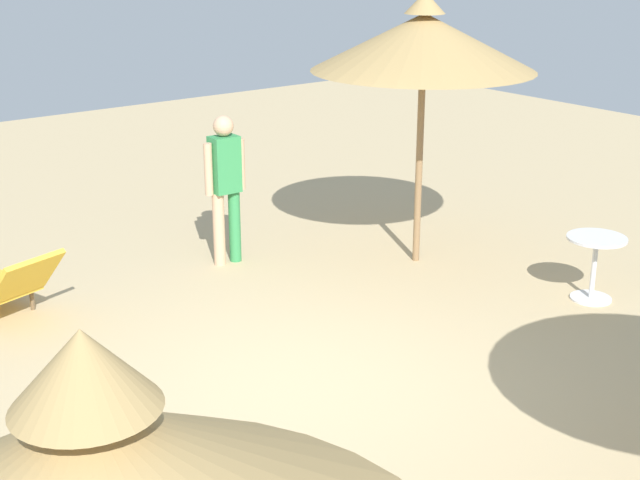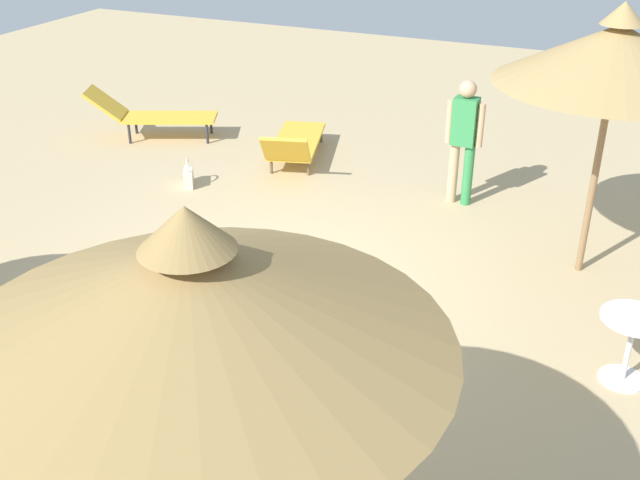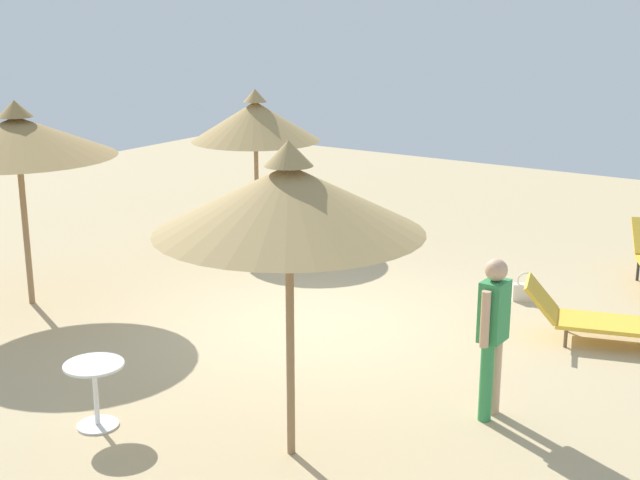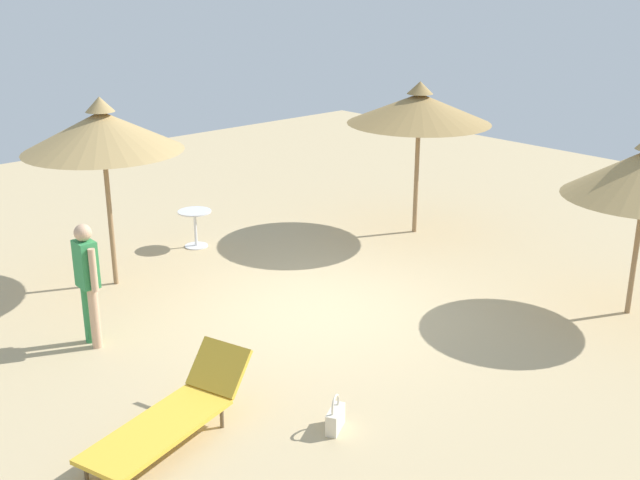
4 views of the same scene
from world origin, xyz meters
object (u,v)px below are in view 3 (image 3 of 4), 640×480
at_px(lounge_chair_center, 606,319).
at_px(handbag, 525,291).
at_px(parasol_umbrella_back, 255,121).
at_px(parasol_umbrella_near_left, 17,137).
at_px(parasol_umbrella_far_right, 289,199).
at_px(person_standing_edge, 493,328).
at_px(side_table_round, 95,384).

distance_m(lounge_chair_center, handbag, 1.70).
height_order(parasol_umbrella_back, handbag, parasol_umbrella_back).
distance_m(parasol_umbrella_near_left, parasol_umbrella_back, 4.51).
bearing_deg(handbag, parasol_umbrella_near_left, -55.75).
relative_size(parasol_umbrella_far_right, person_standing_edge, 1.76).
relative_size(lounge_chair_center, side_table_round, 3.28).
bearing_deg(parasol_umbrella_back, handbag, 83.04).
bearing_deg(person_standing_edge, parasol_umbrella_near_left, -87.68).
xyz_separation_m(handbag, side_table_round, (5.88, -2.15, 0.31)).
height_order(parasol_umbrella_near_left, handbag, parasol_umbrella_near_left).
relative_size(parasol_umbrella_near_left, handbag, 6.77).
height_order(person_standing_edge, side_table_round, person_standing_edge).
distance_m(parasol_umbrella_back, person_standing_edge, 7.50).
distance_m(parasol_umbrella_far_right, side_table_round, 2.79).
bearing_deg(parasol_umbrella_near_left, person_standing_edge, 92.32).
xyz_separation_m(lounge_chair_center, side_table_round, (4.91, -3.53, 0.14)).
xyz_separation_m(parasol_umbrella_far_right, side_table_round, (0.61, -1.90, -1.96)).
relative_size(parasol_umbrella_far_right, side_table_round, 4.42).
relative_size(parasol_umbrella_back, parasol_umbrella_far_right, 0.89).
height_order(parasol_umbrella_back, lounge_chair_center, parasol_umbrella_back).
xyz_separation_m(parasol_umbrella_near_left, lounge_chair_center, (-2.86, 7.02, -2.00)).
relative_size(parasol_umbrella_back, side_table_round, 3.94).
distance_m(parasol_umbrella_back, parasol_umbrella_far_right, 7.67).
bearing_deg(side_table_round, parasol_umbrella_back, -155.33).
height_order(parasol_umbrella_near_left, side_table_round, parasol_umbrella_near_left).
bearing_deg(parasol_umbrella_near_left, lounge_chair_center, 112.20).
bearing_deg(lounge_chair_center, parasol_umbrella_far_right, -20.81).
bearing_deg(person_standing_edge, parasol_umbrella_back, -124.51).
bearing_deg(handbag, person_standing_edge, 15.19).
distance_m(parasol_umbrella_near_left, parasol_umbrella_far_right, 5.58).
xyz_separation_m(parasol_umbrella_far_right, person_standing_edge, (-1.70, 1.23, -1.46)).
xyz_separation_m(parasol_umbrella_near_left, person_standing_edge, (-0.27, 6.61, -1.36)).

